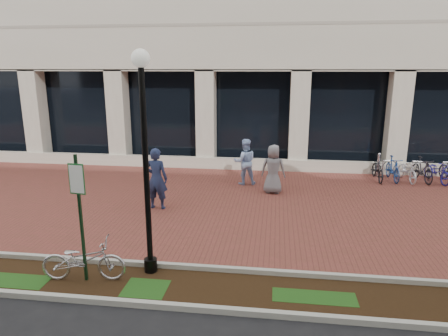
# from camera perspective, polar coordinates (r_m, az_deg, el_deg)

# --- Properties ---
(ground) EXTENTS (120.00, 120.00, 0.00)m
(ground) POSITION_cam_1_polar(r_m,az_deg,el_deg) (13.07, 2.48, -5.12)
(ground) COLOR black
(ground) RESTS_ON ground
(brick_plaza) EXTENTS (40.00, 9.00, 0.01)m
(brick_plaza) POSITION_cam_1_polar(r_m,az_deg,el_deg) (13.06, 2.48, -5.10)
(brick_plaza) COLOR brown
(brick_plaza) RESTS_ON ground
(planting_strip) EXTENTS (40.00, 1.50, 0.01)m
(planting_strip) POSITION_cam_1_polar(r_m,az_deg,el_deg) (8.32, -0.88, -17.02)
(planting_strip) COLOR black
(planting_strip) RESTS_ON ground
(curb_plaza_side) EXTENTS (40.00, 0.12, 0.12)m
(curb_plaza_side) POSITION_cam_1_polar(r_m,az_deg,el_deg) (8.94, -0.16, -14.25)
(curb_plaza_side) COLOR #ADADA3
(curb_plaza_side) RESTS_ON ground
(curb_street_side) EXTENTS (40.00, 0.12, 0.12)m
(curb_street_side) POSITION_cam_1_polar(r_m,az_deg,el_deg) (7.66, -1.75, -19.54)
(curb_street_side) COLOR #ADADA3
(curb_street_side) RESTS_ON ground
(parking_sign) EXTENTS (0.34, 0.07, 2.69)m
(parking_sign) POSITION_cam_1_polar(r_m,az_deg,el_deg) (8.44, -19.98, -4.83)
(parking_sign) COLOR #13341B
(parking_sign) RESTS_ON ground
(lamppost) EXTENTS (0.36, 0.36, 4.66)m
(lamppost) POSITION_cam_1_polar(r_m,az_deg,el_deg) (8.21, -11.19, 2.03)
(lamppost) COLOR black
(lamppost) RESTS_ON ground
(locked_bicycle) EXTENTS (1.80, 0.82, 0.91)m
(locked_bicycle) POSITION_cam_1_polar(r_m,az_deg,el_deg) (8.93, -19.43, -12.27)
(locked_bicycle) COLOR silver
(locked_bicycle) RESTS_ON ground
(pedestrian_left) EXTENTS (0.74, 0.51, 1.94)m
(pedestrian_left) POSITION_cam_1_polar(r_m,az_deg,el_deg) (12.53, -9.64, -1.51)
(pedestrian_left) COLOR #1F2A4F
(pedestrian_left) RESTS_ON ground
(pedestrian_mid) EXTENTS (0.97, 0.82, 1.75)m
(pedestrian_mid) POSITION_cam_1_polar(r_m,az_deg,el_deg) (15.00, 3.00, 0.89)
(pedestrian_mid) COLOR #91ABD8
(pedestrian_mid) RESTS_ON ground
(pedestrian_right) EXTENTS (0.90, 0.64, 1.73)m
(pedestrian_right) POSITION_cam_1_polar(r_m,az_deg,el_deg) (14.02, 7.04, -0.17)
(pedestrian_right) COLOR slate
(pedestrian_right) RESTS_ON ground
(bollard) EXTENTS (0.12, 0.12, 1.00)m
(bollard) POSITION_cam_1_polar(r_m,az_deg,el_deg) (17.23, 21.17, 0.45)
(bollard) COLOR silver
(bollard) RESTS_ON ground
(bike_rack_cluster) EXTENTS (4.11, 1.73, 0.95)m
(bike_rack_cluster) POSITION_cam_1_polar(r_m,az_deg,el_deg) (17.23, 26.47, -0.31)
(bike_rack_cluster) COLOR black
(bike_rack_cluster) RESTS_ON ground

